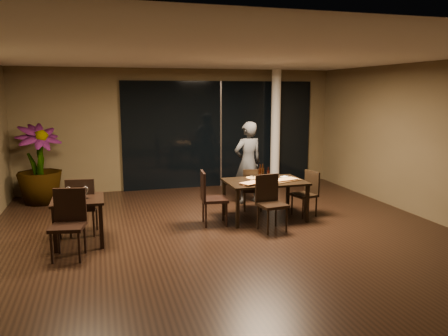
# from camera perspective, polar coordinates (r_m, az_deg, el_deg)

# --- Properties ---
(ground) EXTENTS (8.00, 8.00, 0.00)m
(ground) POSITION_cam_1_polar(r_m,az_deg,el_deg) (7.57, 0.35, -8.84)
(ground) COLOR black
(ground) RESTS_ON ground
(wall_back) EXTENTS (8.00, 0.10, 3.00)m
(wall_back) POSITION_cam_1_polar(r_m,az_deg,el_deg) (11.15, -5.57, 5.09)
(wall_back) COLOR #4D4129
(wall_back) RESTS_ON ground
(wall_front) EXTENTS (8.00, 0.10, 3.00)m
(wall_front) POSITION_cam_1_polar(r_m,az_deg,el_deg) (3.60, 19.04, -5.77)
(wall_front) COLOR #4D4129
(wall_front) RESTS_ON ground
(wall_right) EXTENTS (0.10, 8.00, 3.00)m
(wall_right) POSITION_cam_1_polar(r_m,az_deg,el_deg) (9.22, 25.31, 3.16)
(wall_right) COLOR #4D4129
(wall_right) RESTS_ON ground
(ceiling) EXTENTS (8.00, 8.00, 0.04)m
(ceiling) POSITION_cam_1_polar(r_m,az_deg,el_deg) (7.19, 0.38, 14.59)
(ceiling) COLOR silver
(ceiling) RESTS_ON wall_back
(window_panel) EXTENTS (5.00, 0.06, 2.70)m
(window_panel) POSITION_cam_1_polar(r_m,az_deg,el_deg) (11.30, -0.47, 4.44)
(window_panel) COLOR black
(window_panel) RESTS_ON ground
(column) EXTENTS (0.24, 0.24, 3.00)m
(column) POSITION_cam_1_polar(r_m,az_deg,el_deg) (11.45, 6.74, 5.20)
(column) COLOR silver
(column) RESTS_ON ground
(main_table) EXTENTS (1.50, 1.00, 0.75)m
(main_table) POSITION_cam_1_polar(r_m,az_deg,el_deg) (8.44, 5.34, -2.15)
(main_table) COLOR black
(main_table) RESTS_ON ground
(side_table) EXTENTS (0.80, 0.80, 0.75)m
(side_table) POSITION_cam_1_polar(r_m,az_deg,el_deg) (7.41, -18.51, -4.77)
(side_table) COLOR black
(side_table) RESTS_ON ground
(chair_main_far) EXTENTS (0.51, 0.51, 0.89)m
(chair_main_far) POSITION_cam_1_polar(r_m,az_deg,el_deg) (9.01, 3.78, -2.51)
(chair_main_far) COLOR black
(chair_main_far) RESTS_ON ground
(chair_main_near) EXTENTS (0.51, 0.51, 0.98)m
(chair_main_near) POSITION_cam_1_polar(r_m,az_deg,el_deg) (7.81, 6.02, -4.10)
(chair_main_near) COLOR black
(chair_main_near) RESTS_ON ground
(chair_main_left) EXTENTS (0.51, 0.51, 1.00)m
(chair_main_left) POSITION_cam_1_polar(r_m,az_deg,el_deg) (8.04, -1.88, -3.56)
(chair_main_left) COLOR black
(chair_main_left) RESTS_ON ground
(chair_main_right) EXTENTS (0.50, 0.50, 0.89)m
(chair_main_right) POSITION_cam_1_polar(r_m,az_deg,el_deg) (8.82, 10.86, -2.95)
(chair_main_right) COLOR black
(chair_main_right) RESTS_ON ground
(chair_side_far) EXTENTS (0.52, 0.52, 1.01)m
(chair_side_far) POSITION_cam_1_polar(r_m,az_deg,el_deg) (7.82, -18.06, -4.43)
(chair_side_far) COLOR black
(chair_side_far) RESTS_ON ground
(chair_side_near) EXTENTS (0.55, 0.55, 1.02)m
(chair_side_near) POSITION_cam_1_polar(r_m,az_deg,el_deg) (6.91, -19.61, -6.36)
(chair_side_near) COLOR black
(chair_side_near) RESTS_ON ground
(diner) EXTENTS (0.67, 0.51, 1.80)m
(diner) POSITION_cam_1_polar(r_m,az_deg,el_deg) (9.57, 3.14, 0.69)
(diner) COLOR #2A2C2F
(diner) RESTS_ON ground
(potted_plant) EXTENTS (1.30, 1.30, 1.74)m
(potted_plant) POSITION_cam_1_polar(r_m,az_deg,el_deg) (10.35, -23.01, 0.46)
(potted_plant) COLOR #234B19
(potted_plant) RESTS_ON ground
(pizza_board_left) EXTENTS (0.51, 0.28, 0.01)m
(pizza_board_left) POSITION_cam_1_polar(r_m,az_deg,el_deg) (8.10, 3.86, -2.05)
(pizza_board_left) COLOR #4A2818
(pizza_board_left) RESTS_ON main_table
(pizza_board_right) EXTENTS (0.69, 0.50, 0.01)m
(pizza_board_right) POSITION_cam_1_polar(r_m,az_deg,el_deg) (8.45, 7.95, -1.62)
(pizza_board_right) COLOR #493117
(pizza_board_right) RESTS_ON main_table
(oblong_pizza_left) EXTENTS (0.53, 0.40, 0.02)m
(oblong_pizza_left) POSITION_cam_1_polar(r_m,az_deg,el_deg) (8.10, 3.87, -1.93)
(oblong_pizza_left) COLOR #691509
(oblong_pizza_left) RESTS_ON pizza_board_left
(oblong_pizza_right) EXTENTS (0.52, 0.33, 0.02)m
(oblong_pizza_right) POSITION_cam_1_polar(r_m,az_deg,el_deg) (8.44, 7.95, -1.51)
(oblong_pizza_right) COLOR maroon
(oblong_pizza_right) RESTS_ON pizza_board_right
(round_pizza) EXTENTS (0.31, 0.31, 0.01)m
(round_pizza) POSITION_cam_1_polar(r_m,az_deg,el_deg) (8.61, 3.99, -1.32)
(round_pizza) COLOR #A52112
(round_pizza) RESTS_ON main_table
(bottle_a) EXTENTS (0.07, 0.07, 0.31)m
(bottle_a) POSITION_cam_1_polar(r_m,az_deg,el_deg) (8.41, 4.74, -0.57)
(bottle_a) COLOR black
(bottle_a) RESTS_ON main_table
(bottle_b) EXTENTS (0.06, 0.06, 0.26)m
(bottle_b) POSITION_cam_1_polar(r_m,az_deg,el_deg) (8.44, 5.79, -0.75)
(bottle_b) COLOR black
(bottle_b) RESTS_ON main_table
(bottle_c) EXTENTS (0.07, 0.07, 0.30)m
(bottle_c) POSITION_cam_1_polar(r_m,az_deg,el_deg) (8.52, 5.07, -0.49)
(bottle_c) COLOR black
(bottle_c) RESTS_ON main_table
(tumbler_left) EXTENTS (0.08, 0.08, 0.10)m
(tumbler_left) POSITION_cam_1_polar(r_m,az_deg,el_deg) (8.40, 3.70, -1.32)
(tumbler_left) COLOR white
(tumbler_left) RESTS_ON main_table
(tumbler_right) EXTENTS (0.08, 0.08, 0.10)m
(tumbler_right) POSITION_cam_1_polar(r_m,az_deg,el_deg) (8.61, 6.36, -1.08)
(tumbler_right) COLOR white
(tumbler_right) RESTS_ON main_table
(napkin_near) EXTENTS (0.19, 0.13, 0.01)m
(napkin_near) POSITION_cam_1_polar(r_m,az_deg,el_deg) (8.56, 8.84, -1.49)
(napkin_near) COLOR silver
(napkin_near) RESTS_ON main_table
(napkin_far) EXTENTS (0.21, 0.17, 0.01)m
(napkin_far) POSITION_cam_1_polar(r_m,az_deg,el_deg) (8.81, 7.96, -1.13)
(napkin_far) COLOR white
(napkin_far) RESTS_ON main_table
(wine_glass_a) EXTENTS (0.08, 0.08, 0.18)m
(wine_glass_a) POSITION_cam_1_polar(r_m,az_deg,el_deg) (7.43, -19.61, -3.05)
(wine_glass_a) COLOR white
(wine_glass_a) RESTS_ON side_table
(wine_glass_b) EXTENTS (0.09, 0.09, 0.19)m
(wine_glass_b) POSITION_cam_1_polar(r_m,az_deg,el_deg) (7.33, -17.61, -3.08)
(wine_glass_b) COLOR white
(wine_glass_b) RESTS_ON side_table
(side_napkin) EXTENTS (0.20, 0.15, 0.01)m
(side_napkin) POSITION_cam_1_polar(r_m,az_deg,el_deg) (7.20, -18.44, -4.09)
(side_napkin) COLOR white
(side_napkin) RESTS_ON side_table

